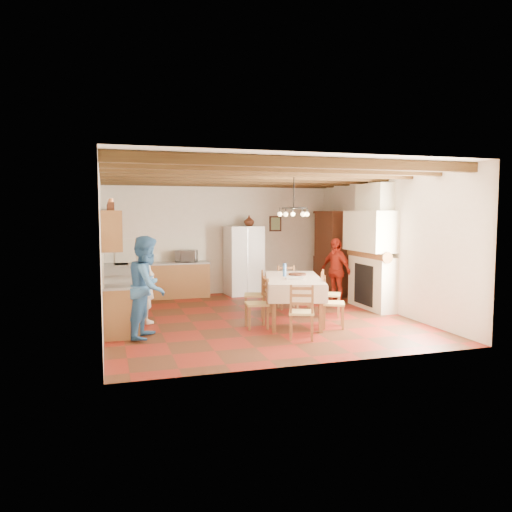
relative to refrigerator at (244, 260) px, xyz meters
The scene contains 31 objects.
floor 3.07m from the refrigerator, 100.81° to the right, with size 6.00×6.50×0.02m, color #4C2615.
ceiling 3.61m from the refrigerator, 100.81° to the right, with size 6.00×6.50×0.02m, color white.
wall_back 0.90m from the refrigerator, 145.38° to the left, with size 6.00×0.02×3.00m, color beige.
wall_front 6.19m from the refrigerator, 95.12° to the right, with size 6.00×0.02×3.00m, color beige.
wall_left 4.62m from the refrigerator, 141.02° to the right, with size 0.02×6.50×3.00m, color beige.
wall_right 3.83m from the refrigerator, 49.50° to the right, with size 0.02×6.50×3.00m, color beige.
ceiling_beams 3.55m from the refrigerator, 100.81° to the right, with size 6.00×6.30×0.16m, color #351E0F, non-canonical shape.
lower_cabinets_left 3.76m from the refrigerator, 150.61° to the right, with size 0.60×4.30×0.86m, color brown.
lower_cabinets_back 2.15m from the refrigerator, behind, with size 2.30×0.60×0.86m, color brown.
countertop_left 3.73m from the refrigerator, 150.61° to the right, with size 0.62×4.30×0.04m, color gray.
countertop_back 2.10m from the refrigerator, behind, with size 2.34×0.62×0.04m, color gray.
backsplash_left 3.99m from the refrigerator, 152.63° to the right, with size 0.03×4.30×0.60m, color beige.
backsplash_back 2.15m from the refrigerator, behind, with size 2.30×0.03×0.60m, color beige.
upper_cabinets 3.95m from the refrigerator, 151.53° to the right, with size 0.35×4.20×0.70m, color brown.
fireplace 3.48m from the refrigerator, 51.01° to the right, with size 0.56×1.60×2.80m, color beige, non-canonical shape.
wall_picture 1.42m from the refrigerator, 19.27° to the left, with size 0.34×0.03×0.42m, color #311A14.
refrigerator is the anchor object (origin of this frame).
hutch 2.30m from the refrigerator, 16.35° to the right, with size 0.51×1.21×2.19m, color #3D2010, non-canonical shape.
dining_table 3.46m from the refrigerator, 89.16° to the right, with size 1.58×2.25×0.89m.
chandelier 3.71m from the refrigerator, 89.16° to the right, with size 0.47×0.47×0.03m, color black.
chair_left_near 3.86m from the refrigerator, 101.93° to the right, with size 0.42×0.40×0.96m, color brown, non-canonical shape.
chair_left_far 2.87m from the refrigerator, 101.25° to the right, with size 0.42×0.40×0.96m, color brown, non-canonical shape.
chair_right_near 4.19m from the refrigerator, 81.65° to the right, with size 0.42×0.40×0.96m, color brown, non-canonical shape.
chair_right_far 3.36m from the refrigerator, 72.77° to the right, with size 0.42×0.40×0.96m, color brown, non-canonical shape.
chair_end_near 4.77m from the refrigerator, 93.54° to the right, with size 0.42×0.40×0.96m, color brown, non-canonical shape.
chair_end_far 2.23m from the refrigerator, 78.65° to the right, with size 0.42×0.40×0.96m, color brown, non-canonical shape.
person_man 3.83m from the refrigerator, 136.18° to the right, with size 0.62×0.41×1.70m, color silver.
person_woman_blue 4.76m from the refrigerator, 126.02° to the right, with size 0.86×0.67×1.77m, color #35659C.
person_woman_red 2.53m from the refrigerator, 45.18° to the right, with size 0.91×0.38×1.55m, color #B52919.
microwave 1.50m from the refrigerator, behind, with size 0.53×0.36×0.30m, color silver.
fridge_vase 1.05m from the refrigerator, ahead, with size 0.27×0.27×0.28m, color #3D2010.
Camera 1 is at (-2.95, -9.68, 2.18)m, focal length 35.00 mm.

